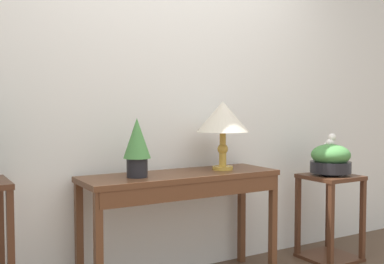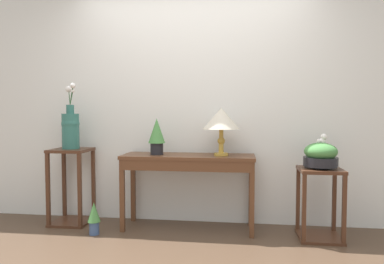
{
  "view_description": "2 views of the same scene",
  "coord_description": "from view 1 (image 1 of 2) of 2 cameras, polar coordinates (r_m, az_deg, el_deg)",
  "views": [
    {
      "loc": [
        -1.5,
        -1.55,
        1.19
      ],
      "look_at": [
        0.03,
        1.05,
        1.03
      ],
      "focal_mm": 43.35,
      "sensor_mm": 36.0,
      "label": 1
    },
    {
      "loc": [
        0.5,
        -2.47,
        1.18
      ],
      "look_at": [
        0.02,
        1.09,
        0.99
      ],
      "focal_mm": 33.67,
      "sensor_mm": 36.0,
      "label": 2
    }
  ],
  "objects": [
    {
      "name": "table_lamp",
      "position": [
        3.21,
        3.81,
        1.66
      ],
      "size": [
        0.36,
        0.36,
        0.47
      ],
      "color": "gold",
      "rests_on": "console_table"
    },
    {
      "name": "back_wall_with_art",
      "position": [
        3.32,
        -3.64,
        6.66
      ],
      "size": [
        9.0,
        0.1,
        2.8
      ],
      "color": "silver",
      "rests_on": "ground"
    },
    {
      "name": "pedestal_stand_right",
      "position": [
        3.82,
        16.58,
        -10.04
      ],
      "size": [
        0.39,
        0.39,
        0.67
      ],
      "color": "#472819",
      "rests_on": "ground"
    },
    {
      "name": "potted_plant_on_console",
      "position": [
        2.88,
        -6.78,
        -1.55
      ],
      "size": [
        0.17,
        0.17,
        0.37
      ],
      "color": "black",
      "rests_on": "console_table"
    },
    {
      "name": "planter_bowl_wide_right",
      "position": [
        3.75,
        16.69,
        -3.18
      ],
      "size": [
        0.31,
        0.31,
        0.32
      ],
      "color": "black",
      "rests_on": "pedestal_stand_right"
    },
    {
      "name": "console_table",
      "position": [
        3.06,
        -1.13,
        -7.01
      ],
      "size": [
        1.33,
        0.43,
        0.76
      ],
      "color": "#56331E",
      "rests_on": "ground"
    }
  ]
}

